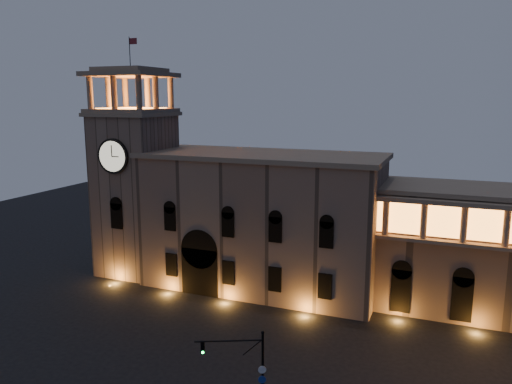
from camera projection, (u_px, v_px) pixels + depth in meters
ground at (195, 371)px, 45.29m from camera, size 160.00×160.00×0.00m
government_building at (261, 221)px, 64.44m from camera, size 30.80×12.80×17.60m
clock_tower at (136, 185)px, 69.57m from camera, size 9.80×9.80×32.40m
traffic_light at (251, 374)px, 37.71m from camera, size 4.96×2.47×7.38m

